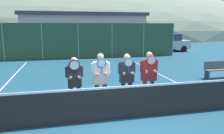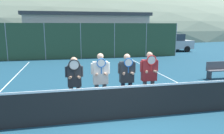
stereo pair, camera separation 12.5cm
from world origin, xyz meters
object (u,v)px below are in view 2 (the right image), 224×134
Objects in this scene: player_center_right at (127,76)px; player_rightmost at (149,74)px; car_far_left at (20,46)px; car_center at (123,43)px; car_left_of_center at (74,45)px; bench_courtside at (220,70)px; player_center_left at (101,78)px; player_leftmost at (74,80)px; car_right_of_center at (170,42)px.

player_rightmost is at bearing -1.10° from player_center_right.
player_rightmost is 0.44× the size of car_far_left.
car_far_left is at bearing 178.61° from car_center.
car_left_of_center is 2.84× the size of bench_courtside.
player_center_right is at bearing -153.20° from bench_courtside.
car_center reaches higher than player_center_left.
player_leftmost reaches higher than bench_courtside.
player_leftmost is 7.87m from bench_courtside.
player_rightmost reaches higher than car_left_of_center.
player_rightmost reaches higher than player_center_right.
player_rightmost is 14.25m from car_left_of_center.
car_center is (4.48, 14.23, -0.13)m from player_center_left.
player_rightmost is at bearing 2.71° from player_center_left.
player_center_right is (1.64, 0.06, 0.02)m from player_leftmost.
car_right_of_center is at bearing 75.47° from bench_courtside.
car_right_of_center reaches higher than player_leftmost.
player_center_left is (0.78, -0.03, 0.04)m from player_leftmost.
player_center_left reaches higher than player_leftmost.
car_far_left is at bearing 176.77° from car_left_of_center.
player_center_right reaches higher than car_far_left.
car_far_left is 4.74m from car_left_of_center.
car_center is at bearing 72.51° from player_center_left.
player_leftmost reaches higher than car_left_of_center.
player_center_left is 7.16m from bench_courtside.
player_center_right is at bearing -104.40° from car_center.
player_leftmost is 0.42× the size of car_far_left.
car_right_of_center is (9.46, 14.35, -0.13)m from player_center_left.
player_rightmost is at bearing -65.30° from car_far_left.
player_center_left is 0.40× the size of car_right_of_center.
car_right_of_center is (14.48, -0.11, 0.06)m from car_far_left.
player_leftmost is 0.97× the size of player_center_right.
car_center is (5.27, 14.20, -0.08)m from player_leftmost.
car_far_left is at bearing 112.23° from player_center_right.
player_center_right is at bearing -67.77° from car_far_left.
car_far_left is (-5.88, 14.37, -0.16)m from player_center_right.
player_rightmost is 5.72m from bench_courtside.
player_center_right is 0.43× the size of car_far_left.
car_left_of_center is (-1.88, 14.12, -0.19)m from player_rightmost.
bench_courtside is (11.53, -11.52, -0.41)m from car_far_left.
bench_courtside is (6.50, 2.94, -0.60)m from player_center_left.
player_rightmost is at bearing -82.42° from car_left_of_center.
player_rightmost is (1.59, 0.08, 0.01)m from player_center_left.
car_left_of_center is at bearing 121.10° from bench_courtside.
car_left_of_center is at bearing 94.61° from player_center_right.
car_center is at bearing -178.63° from car_right_of_center.
car_left_of_center is at bearing -179.08° from car_right_of_center.
player_rightmost reaches higher than player_leftmost.
car_center reaches higher than bench_courtside.
car_right_of_center is at bearing 54.42° from player_leftmost.
car_far_left is 16.30m from bench_courtside.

